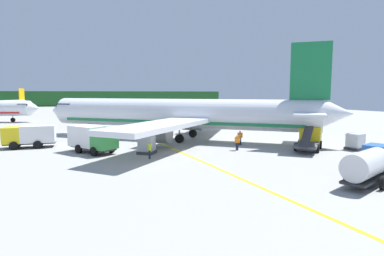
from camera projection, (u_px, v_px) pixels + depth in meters
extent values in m
cylinder|color=silver|center=(176.00, 113.00, 41.47)|extent=(28.62, 27.65, 3.80)
cone|color=silver|center=(59.00, 111.00, 47.69)|extent=(4.23, 4.27, 3.61)
cone|color=silver|center=(338.00, 113.00, 35.08)|extent=(4.55, 4.55, 3.23)
cube|color=#192333|center=(70.00, 105.00, 46.88)|extent=(3.97, 3.99, 0.60)
cube|color=silver|center=(161.00, 126.00, 32.31)|extent=(15.32, 14.00, 0.50)
cylinder|color=slate|center=(157.00, 133.00, 35.60)|extent=(3.83, 3.80, 2.20)
cube|color=silver|center=(209.00, 114.00, 49.49)|extent=(13.60, 15.59, 0.50)
cylinder|color=slate|center=(193.00, 123.00, 47.63)|extent=(3.83, 3.80, 2.20)
cube|color=#19723F|center=(311.00, 71.00, 35.56)|extent=(3.43, 3.30, 6.50)
cube|color=silver|center=(309.00, 113.00, 36.09)|extent=(9.51, 9.72, 0.24)
cube|color=#19723F|center=(176.00, 121.00, 41.59)|extent=(25.89, 25.02, 0.36)
cylinder|color=black|center=(90.00, 131.00, 46.23)|extent=(1.04, 1.01, 1.10)
cylinder|color=gray|center=(90.00, 126.00, 46.14)|extent=(0.20, 0.20, 0.50)
cylinder|color=black|center=(179.00, 139.00, 38.87)|extent=(1.04, 1.01, 1.10)
cylinder|color=gray|center=(179.00, 132.00, 38.79)|extent=(0.20, 0.20, 0.50)
cylinder|color=black|center=(193.00, 133.00, 43.76)|extent=(1.04, 1.01, 1.10)
cylinder|color=gray|center=(193.00, 128.00, 43.67)|extent=(0.20, 0.20, 0.50)
cone|color=silver|center=(35.00, 108.00, 66.42)|extent=(3.06, 3.60, 3.05)
cube|color=#192333|center=(25.00, 105.00, 66.29)|extent=(2.94, 3.31, 0.51)
cylinder|color=black|center=(13.00, 120.00, 66.57)|extent=(0.97, 0.64, 0.93)
cylinder|color=gray|center=(13.00, 117.00, 66.49)|extent=(0.17, 0.17, 0.42)
cylinder|color=white|center=(1.00, 104.00, 109.32)|extent=(14.93, 21.49, 2.52)
cone|color=white|center=(26.00, 102.00, 122.08)|extent=(2.94, 2.94, 2.14)
cube|color=white|center=(20.00, 105.00, 109.87)|extent=(10.29, 9.09, 0.33)
cylinder|color=slate|center=(13.00, 108.00, 109.02)|extent=(2.37, 2.57, 1.46)
cube|color=#F2B20C|center=(22.00, 94.00, 119.71)|extent=(1.77, 2.59, 4.31)
cube|color=white|center=(22.00, 102.00, 120.06)|extent=(6.96, 5.49, 0.16)
cube|color=#F2B20C|center=(1.00, 106.00, 109.39)|extent=(13.54, 19.41, 0.24)
cylinder|color=black|center=(8.00, 109.00, 110.29)|extent=(0.59, 0.74, 0.73)
cylinder|color=gray|center=(8.00, 108.00, 110.23)|extent=(0.13, 0.13, 0.33)
cube|color=yellow|center=(311.00, 134.00, 35.49)|extent=(2.77, 2.84, 1.80)
cube|color=#192333|center=(312.00, 131.00, 36.20)|extent=(1.20, 1.51, 0.94)
cube|color=#4C4C51|center=(307.00, 145.00, 32.98)|extent=(4.57, 4.24, 0.24)
cube|color=#2D2D33|center=(307.00, 136.00, 32.52)|extent=(3.87, 3.29, 1.79)
cube|color=#262628|center=(308.00, 146.00, 33.80)|extent=(5.59, 4.83, 0.16)
cylinder|color=black|center=(300.00, 143.00, 35.85)|extent=(0.88, 0.77, 0.90)
cylinder|color=black|center=(320.00, 145.00, 34.84)|extent=(0.88, 0.77, 0.90)
cylinder|color=black|center=(296.00, 147.00, 33.51)|extent=(0.88, 0.77, 0.90)
cylinder|color=black|center=(318.00, 148.00, 32.51)|extent=(0.88, 0.77, 0.90)
cube|color=#2659A5|center=(382.00, 158.00, 22.81)|extent=(2.36, 2.63, 1.80)
cylinder|color=silver|center=(366.00, 164.00, 20.76)|extent=(4.53, 2.95, 1.80)
cube|color=#262628|center=(370.00, 176.00, 21.46)|extent=(6.39, 3.29, 0.16)
cylinder|color=black|center=(363.00, 170.00, 23.54)|extent=(0.94, 0.53, 0.90)
cylinder|color=black|center=(348.00, 176.00, 21.69)|extent=(0.94, 0.53, 0.90)
cylinder|color=black|center=(383.00, 183.00, 20.06)|extent=(0.94, 0.53, 0.90)
cube|color=yellow|center=(12.00, 135.00, 34.96)|extent=(2.04, 2.39, 1.80)
cube|color=#192333|center=(3.00, 132.00, 34.66)|extent=(0.29, 1.85, 0.94)
cube|color=white|center=(38.00, 134.00, 35.79)|extent=(3.77, 2.59, 1.89)
cube|color=#262628|center=(30.00, 143.00, 35.62)|extent=(5.48, 2.14, 0.16)
cylinder|color=black|center=(14.00, 146.00, 34.13)|extent=(0.93, 0.38, 0.90)
cylinder|color=black|center=(18.00, 143.00, 36.21)|extent=(0.93, 0.38, 0.90)
cylinder|color=black|center=(38.00, 145.00, 34.87)|extent=(0.93, 0.38, 0.90)
cylinder|color=black|center=(40.00, 142.00, 36.95)|extent=(0.93, 0.38, 0.90)
cube|color=#338C3F|center=(104.00, 140.00, 31.38)|extent=(2.80, 2.66, 1.80)
cube|color=#192333|center=(110.00, 137.00, 30.86)|extent=(1.64, 0.99, 0.94)
cube|color=white|center=(87.00, 136.00, 32.97)|extent=(3.78, 4.36, 2.16)
cube|color=#262628|center=(93.00, 148.00, 32.58)|extent=(4.11, 5.59, 0.16)
cylinder|color=black|center=(111.00, 148.00, 32.57)|extent=(0.69, 0.92, 0.90)
cylinder|color=black|center=(94.00, 152.00, 30.78)|extent=(0.69, 0.92, 0.90)
cylinder|color=black|center=(96.00, 146.00, 33.99)|extent=(0.69, 0.92, 0.90)
cylinder|color=black|center=(78.00, 149.00, 32.21)|extent=(0.69, 0.92, 0.90)
cube|color=#333338|center=(147.00, 152.00, 32.06)|extent=(2.27, 2.27, 0.30)
cube|color=#B2B7C1|center=(147.00, 144.00, 31.96)|extent=(1.99, 1.99, 1.50)
cube|color=#B2B7C1|center=(148.00, 137.00, 32.36)|extent=(1.48, 1.37, 0.54)
cube|color=#333338|center=(355.00, 148.00, 34.21)|extent=(1.79, 1.79, 0.30)
cube|color=silver|center=(355.00, 140.00, 34.11)|extent=(1.57, 1.57, 1.48)
cube|color=silver|center=(351.00, 134.00, 34.47)|extent=(1.50, 0.75, 0.54)
cylinder|color=#191E33|center=(239.00, 142.00, 37.29)|extent=(0.14, 0.14, 0.85)
cylinder|color=#191E33|center=(241.00, 142.00, 37.31)|extent=(0.14, 0.14, 0.85)
cube|color=orange|center=(240.00, 135.00, 37.22)|extent=(0.49, 0.34, 0.63)
cube|color=silver|center=(240.00, 135.00, 37.22)|extent=(0.50, 0.35, 0.06)
sphere|color=tan|center=(240.00, 132.00, 37.17)|extent=(0.23, 0.23, 0.23)
cylinder|color=orange|center=(238.00, 135.00, 37.18)|extent=(0.09, 0.09, 0.60)
cylinder|color=orange|center=(242.00, 135.00, 37.25)|extent=(0.09, 0.09, 0.60)
cylinder|color=#191E33|center=(149.00, 154.00, 29.54)|extent=(0.14, 0.14, 0.84)
cylinder|color=#191E33|center=(150.00, 155.00, 29.37)|extent=(0.14, 0.14, 0.84)
cube|color=#CCE519|center=(149.00, 147.00, 29.37)|extent=(0.26, 0.46, 0.63)
cube|color=silver|center=(149.00, 147.00, 29.37)|extent=(0.27, 0.47, 0.06)
sphere|color=tan|center=(149.00, 142.00, 29.32)|extent=(0.23, 0.23, 0.23)
cylinder|color=#CCE519|center=(149.00, 146.00, 29.62)|extent=(0.09, 0.09, 0.60)
cylinder|color=#CCE519|center=(150.00, 147.00, 29.11)|extent=(0.09, 0.09, 0.60)
cylinder|color=#191E33|center=(238.00, 147.00, 33.88)|extent=(0.14, 0.14, 0.82)
cylinder|color=#191E33|center=(236.00, 146.00, 34.00)|extent=(0.14, 0.14, 0.82)
cube|color=orange|center=(237.00, 140.00, 33.86)|extent=(0.38, 0.49, 0.62)
cube|color=silver|center=(237.00, 140.00, 33.86)|extent=(0.39, 0.50, 0.06)
sphere|color=tan|center=(237.00, 136.00, 33.81)|extent=(0.22, 0.22, 0.22)
cylinder|color=orange|center=(239.00, 140.00, 33.68)|extent=(0.09, 0.09, 0.58)
cylinder|color=orange|center=(235.00, 139.00, 34.03)|extent=(0.09, 0.09, 0.58)
cube|color=yellow|center=(169.00, 147.00, 36.13)|extent=(0.30, 60.00, 0.01)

